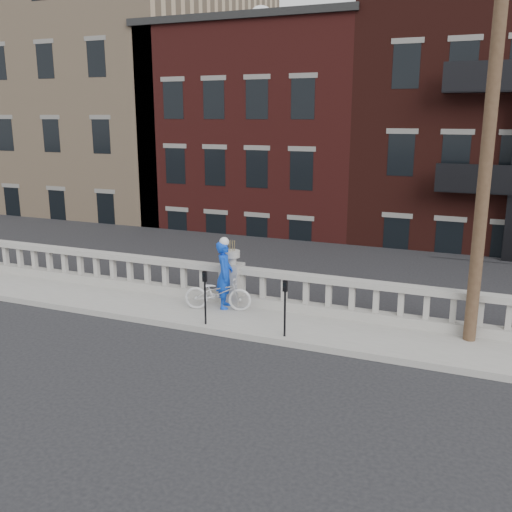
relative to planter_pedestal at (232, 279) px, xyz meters
The scene contains 10 objects.
ground 4.04m from the planter_pedestal, 90.00° to the right, with size 120.00×120.00×0.00m, color black.
sidewalk 1.21m from the planter_pedestal, 90.00° to the right, with size 32.00×2.20×0.15m, color gray.
balustrade 0.19m from the planter_pedestal, ahead, with size 28.00×0.34×1.03m.
planter_pedestal is the anchor object (origin of this frame).
lower_level 19.19m from the planter_pedestal, 88.31° to the left, with size 80.00×44.00×20.80m.
utility_pole 7.61m from the planter_pedestal, ahead, with size 1.60×0.28×10.00m.
parking_meter_b 1.81m from the planter_pedestal, 86.68° to the right, with size 0.10×0.09×1.36m.
parking_meter_c 2.84m from the planter_pedestal, 39.46° to the right, with size 0.10×0.09×1.36m.
bicycle 0.75m from the planter_pedestal, 97.10° to the right, with size 0.62×1.79×0.94m, color silver.
cyclist 0.52m from the planter_pedestal, 90.31° to the right, with size 0.67×0.44×1.83m, color #0C3CC1.
Camera 1 is at (6.39, -9.68, 5.20)m, focal length 40.00 mm.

